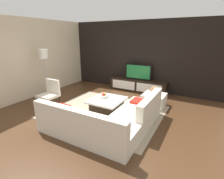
{
  "coord_description": "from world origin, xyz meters",
  "views": [
    {
      "loc": [
        2.35,
        -3.99,
        2.19
      ],
      "look_at": [
        -0.13,
        0.46,
        0.58
      ],
      "focal_mm": 27.21,
      "sensor_mm": 36.0,
      "label": 1
    }
  ],
  "objects_px": {
    "television": "(138,72)",
    "sectional_couch": "(109,120)",
    "accent_chair_near": "(50,92)",
    "decorative_ball": "(155,90)",
    "fruit_bowl": "(104,95)",
    "coffee_table": "(107,105)",
    "ottoman": "(154,100)",
    "floor_lamp": "(44,57)",
    "media_console": "(137,85)"
  },
  "relations": [
    {
      "from": "coffee_table",
      "to": "decorative_ball",
      "type": "relative_size",
      "value": 3.75
    },
    {
      "from": "media_console",
      "to": "decorative_ball",
      "type": "distance_m",
      "value": 1.62
    },
    {
      "from": "media_console",
      "to": "fruit_bowl",
      "type": "xyz_separation_m",
      "value": [
        -0.28,
        -2.19,
        0.18
      ]
    },
    {
      "from": "accent_chair_near",
      "to": "ottoman",
      "type": "distance_m",
      "value": 3.36
    },
    {
      "from": "sectional_couch",
      "to": "coffee_table",
      "type": "bearing_deg",
      "value": 123.1
    },
    {
      "from": "coffee_table",
      "to": "television",
      "type": "bearing_deg",
      "value": 87.51
    },
    {
      "from": "floor_lamp",
      "to": "coffee_table",
      "type": "bearing_deg",
      "value": 1.01
    },
    {
      "from": "sectional_couch",
      "to": "fruit_bowl",
      "type": "height_order",
      "value": "sectional_couch"
    },
    {
      "from": "television",
      "to": "floor_lamp",
      "type": "distance_m",
      "value": 3.58
    },
    {
      "from": "floor_lamp",
      "to": "fruit_bowl",
      "type": "distance_m",
      "value": 2.57
    },
    {
      "from": "fruit_bowl",
      "to": "floor_lamp",
      "type": "bearing_deg",
      "value": -176.38
    },
    {
      "from": "accent_chair_near",
      "to": "sectional_couch",
      "type": "bearing_deg",
      "value": -12.64
    },
    {
      "from": "ottoman",
      "to": "decorative_ball",
      "type": "relative_size",
      "value": 2.54
    },
    {
      "from": "media_console",
      "to": "fruit_bowl",
      "type": "bearing_deg",
      "value": -97.33
    },
    {
      "from": "media_console",
      "to": "ottoman",
      "type": "distance_m",
      "value": 1.59
    },
    {
      "from": "television",
      "to": "coffee_table",
      "type": "relative_size",
      "value": 1.06
    },
    {
      "from": "television",
      "to": "ottoman",
      "type": "xyz_separation_m",
      "value": [
        1.03,
        -1.22,
        -0.61
      ]
    },
    {
      "from": "television",
      "to": "decorative_ball",
      "type": "height_order",
      "value": "television"
    },
    {
      "from": "coffee_table",
      "to": "floor_lamp",
      "type": "relative_size",
      "value": 0.59
    },
    {
      "from": "television",
      "to": "fruit_bowl",
      "type": "bearing_deg",
      "value": -97.33
    },
    {
      "from": "media_console",
      "to": "accent_chair_near",
      "type": "bearing_deg",
      "value": -123.46
    },
    {
      "from": "ottoman",
      "to": "fruit_bowl",
      "type": "xyz_separation_m",
      "value": [
        -1.31,
        -0.98,
        0.23
      ]
    },
    {
      "from": "coffee_table",
      "to": "floor_lamp",
      "type": "distance_m",
      "value": 2.83
    },
    {
      "from": "television",
      "to": "ottoman",
      "type": "bearing_deg",
      "value": -49.65
    },
    {
      "from": "sectional_couch",
      "to": "accent_chair_near",
      "type": "distance_m",
      "value": 2.44
    },
    {
      "from": "television",
      "to": "coffee_table",
      "type": "xyz_separation_m",
      "value": [
        -0.1,
        -2.3,
        -0.61
      ]
    },
    {
      "from": "coffee_table",
      "to": "accent_chair_near",
      "type": "distance_m",
      "value": 1.89
    },
    {
      "from": "television",
      "to": "coffee_table",
      "type": "height_order",
      "value": "television"
    },
    {
      "from": "television",
      "to": "accent_chair_near",
      "type": "height_order",
      "value": "television"
    },
    {
      "from": "media_console",
      "to": "television",
      "type": "xyz_separation_m",
      "value": [
        0.0,
        0.0,
        0.56
      ]
    },
    {
      "from": "television",
      "to": "floor_lamp",
      "type": "xyz_separation_m",
      "value": [
        -2.62,
        -2.34,
        0.67
      ]
    },
    {
      "from": "media_console",
      "to": "coffee_table",
      "type": "xyz_separation_m",
      "value": [
        -0.1,
        -2.3,
        -0.05
      ]
    },
    {
      "from": "ottoman",
      "to": "decorative_ball",
      "type": "xyz_separation_m",
      "value": [
        0.0,
        0.0,
        0.34
      ]
    },
    {
      "from": "television",
      "to": "ottoman",
      "type": "distance_m",
      "value": 1.71
    },
    {
      "from": "media_console",
      "to": "accent_chair_near",
      "type": "distance_m",
      "value": 3.43
    },
    {
      "from": "sectional_couch",
      "to": "fruit_bowl",
      "type": "bearing_deg",
      "value": 127.29
    },
    {
      "from": "ottoman",
      "to": "television",
      "type": "bearing_deg",
      "value": 130.35
    },
    {
      "from": "media_console",
      "to": "television",
      "type": "relative_size",
      "value": 2.17
    },
    {
      "from": "media_console",
      "to": "accent_chair_near",
      "type": "xyz_separation_m",
      "value": [
        -1.88,
        -2.85,
        0.24
      ]
    },
    {
      "from": "sectional_couch",
      "to": "decorative_ball",
      "type": "distance_m",
      "value": 2.11
    },
    {
      "from": "sectional_couch",
      "to": "decorative_ball",
      "type": "relative_size",
      "value": 8.77
    },
    {
      "from": "accent_chair_near",
      "to": "ottoman",
      "type": "height_order",
      "value": "accent_chair_near"
    },
    {
      "from": "media_console",
      "to": "decorative_ball",
      "type": "xyz_separation_m",
      "value": [
        1.03,
        -1.21,
        0.29
      ]
    },
    {
      "from": "coffee_table",
      "to": "floor_lamp",
      "type": "height_order",
      "value": "floor_lamp"
    },
    {
      "from": "television",
      "to": "fruit_bowl",
      "type": "distance_m",
      "value": 2.24
    },
    {
      "from": "television",
      "to": "sectional_couch",
      "type": "xyz_separation_m",
      "value": [
        0.51,
        -3.24,
        -0.54
      ]
    },
    {
      "from": "coffee_table",
      "to": "decorative_ball",
      "type": "distance_m",
      "value": 1.6
    },
    {
      "from": "floor_lamp",
      "to": "decorative_ball",
      "type": "height_order",
      "value": "floor_lamp"
    },
    {
      "from": "accent_chair_near",
      "to": "decorative_ball",
      "type": "distance_m",
      "value": 3.34
    },
    {
      "from": "fruit_bowl",
      "to": "decorative_ball",
      "type": "height_order",
      "value": "decorative_ball"
    }
  ]
}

